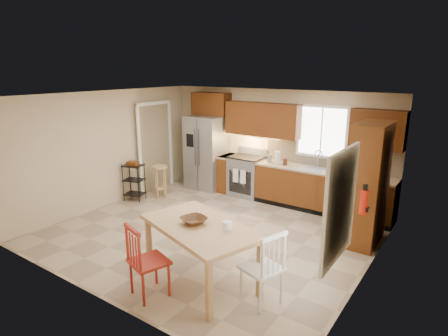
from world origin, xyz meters
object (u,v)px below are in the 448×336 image
Objects in this scene: soap_bottle at (331,168)px; dining_table at (201,254)px; bar_stool at (160,181)px; pantry at (368,185)px; refrigerator at (207,152)px; chair_white at (262,266)px; range_stove at (247,176)px; utility_cart at (134,182)px; chair_red at (149,260)px; table_bowl at (194,224)px; table_jar at (227,227)px; fire_extinguisher at (364,202)px.

dining_table is at bearing -100.02° from soap_bottle.
pantry is at bearing -1.31° from bar_stool.
refrigerator is 1.79× the size of chair_white.
range_stove reaches higher than utility_cart.
chair_red reaches higher than dining_table.
utility_cart is at bearing 150.75° from table_bowl.
utility_cart is at bearing -137.88° from range_stove.
soap_bottle is (2.03, -0.08, 0.54)m from range_stove.
utility_cart is at bearing -115.16° from refrigerator.
refrigerator is 5.18× the size of table_bowl.
chair_white is 1.37× the size of bar_stool.
utility_cart is at bearing 169.47° from dining_table.
refrigerator is 11.06× the size of table_jar.
dining_table is 4.94× the size of table_bowl.
refrigerator is 4.38m from dining_table.
pantry reaches higher than bar_stool.
chair_red is 1.00× the size of chair_white.
pantry is 3.10m from dining_table.
table_jar is (1.79, -3.48, 0.43)m from range_stove.
pantry is 2.06× the size of chair_white.
soap_bottle is 0.22× the size of utility_cart.
table_jar is (2.94, -3.42, -0.02)m from refrigerator.
range_stove is 0.53× the size of dining_table.
refrigerator reaches higher than chair_red.
table_bowl is (-1.06, -0.05, 0.35)m from chair_white.
utility_cart is (-0.34, -0.50, 0.06)m from bar_stool.
chair_white is (3.51, -3.48, -0.40)m from refrigerator.
fire_extinguisher is at bearing 39.55° from table_bowl.
fire_extinguisher is at bearing 46.06° from table_jar.
refrigerator is 1.39m from bar_stool.
refrigerator is at bearing 48.70° from utility_cart.
fire_extinguisher reaches higher than table_bowl.
table_jar is (0.38, 0.11, 0.47)m from dining_table.
pantry is at bearing 64.49° from table_jar.
dining_table is at bearing 110.94° from chair_white.
utility_cart is at bearing 158.55° from chair_red.
soap_bottle is 4.29m from chair_red.
pantry reaches higher than table_jar.
utility_cart is (-3.25, 1.82, -0.42)m from table_bowl.
chair_white is at bearing -34.52° from bar_stool.
pantry is 5.03m from utility_cart.
refrigerator reaches higher than table_jar.
chair_red is 0.78m from table_bowl.
soap_bottle reaches higher than bar_stool.
bar_stool is (-3.41, 2.22, -0.52)m from table_jar.
pantry is 3.10m from table_bowl.
table_bowl is 0.50m from table_jar.
pantry is 4.65m from bar_stool.
refrigerator is 1.05× the size of dining_table.
soap_bottle is 3.60m from dining_table.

